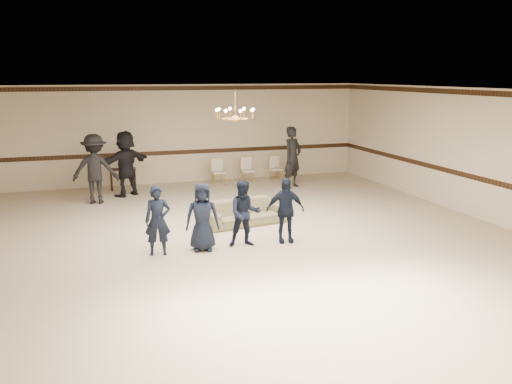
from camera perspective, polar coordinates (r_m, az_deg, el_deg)
room at (r=11.57m, az=-0.75°, el=2.53°), size 12.01×14.01×3.21m
chair_rail at (r=18.37m, az=-7.36°, el=4.13°), size 12.00×0.02×0.14m
crown_molding at (r=18.20m, az=-7.54°, el=10.63°), size 12.00×0.02×0.14m
chandelier at (r=12.39m, az=-2.18°, el=9.09°), size 0.94×0.94×0.89m
boy_a at (r=11.04m, az=-10.15°, el=-2.93°), size 0.55×0.40×1.40m
boy_b at (r=11.19m, az=-5.58°, el=-2.59°), size 0.75×0.56×1.40m
boy_c at (r=11.41m, az=-1.17°, el=-2.24°), size 0.75×0.63×1.40m
boy_d at (r=11.70m, az=3.04°, el=-1.89°), size 0.86×0.47×1.40m
settee at (r=13.17m, az=-1.23°, el=-2.10°), size 2.11×1.12×0.59m
adult_left at (r=15.82m, az=-16.34°, el=2.31°), size 1.37×0.96×1.93m
adult_mid at (r=16.56m, az=-13.33°, el=2.90°), size 1.82×1.42×1.93m
adult_right at (r=17.36m, az=3.82°, el=3.62°), size 0.84×0.74×1.93m
banquet_chair_left at (r=17.85m, az=-3.93°, el=2.08°), size 0.41×0.41×0.84m
banquet_chair_mid at (r=18.12m, az=-0.87°, el=2.26°), size 0.41×0.41×0.84m
banquet_chair_right at (r=18.44m, az=2.10°, el=2.43°), size 0.43×0.43×0.84m
console_table at (r=17.58m, az=-13.61°, el=1.32°), size 0.82×0.41×0.67m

